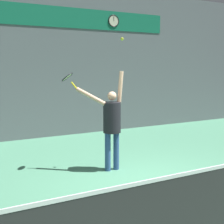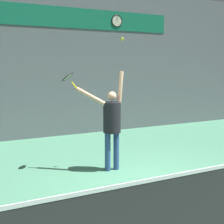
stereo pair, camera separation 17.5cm
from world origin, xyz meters
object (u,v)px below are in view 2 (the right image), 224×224
tennis_racket (68,78)px  tennis_player (112,121)px  scoreboard_clock (117,21)px  tennis_ball (122,39)px

tennis_racket → tennis_player: bearing=-31.5°
scoreboard_clock → tennis_racket: scoreboard_clock is taller
tennis_racket → tennis_ball: bearing=-26.2°
scoreboard_clock → tennis_player: (-2.15, -3.92, -2.79)m
scoreboard_clock → tennis_racket: 4.88m
tennis_player → tennis_racket: bearing=148.5°
scoreboard_clock → tennis_racket: size_ratio=1.10×
tennis_racket → tennis_ball: (1.07, -0.52, 0.83)m
tennis_player → tennis_ball: tennis_ball is taller
scoreboard_clock → tennis_ball: 4.49m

